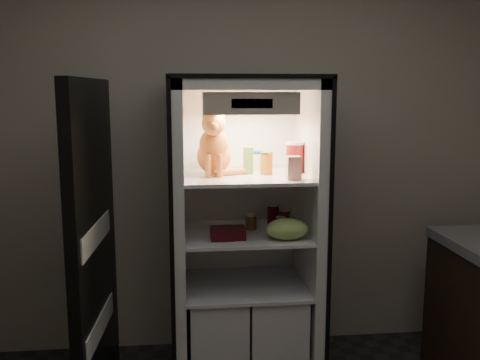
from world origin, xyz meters
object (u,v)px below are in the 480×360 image
object	(u,v)px
cream_carton	(293,168)
berry_box_right	(234,233)
soda_can_a	(273,216)
soda_can_c	(281,226)
mayo_tub	(256,161)
condiment_jar	(251,222)
tabby_cat	(214,149)
soda_can_b	(284,220)
grape_bag	(287,229)
pepper_jar	(295,157)
berry_box_left	(222,233)
salsa_jar	(266,163)
refrigerator	(244,252)
parmesan_shaker	(248,160)

from	to	relation	value
cream_carton	berry_box_right	world-z (taller)	cream_carton
soda_can_a	soda_can_c	distance (m)	0.22
mayo_tub	condiment_jar	bearing A→B (deg)	-112.39
tabby_cat	soda_can_b	xyz separation A→B (m)	(0.43, -0.01, -0.44)
condiment_jar	berry_box_right	world-z (taller)	condiment_jar
grape_bag	pepper_jar	bearing A→B (deg)	70.05
soda_can_b	condiment_jar	xyz separation A→B (m)	(-0.21, 0.02, -0.01)
condiment_jar	berry_box_left	bearing A→B (deg)	-134.05
tabby_cat	berry_box_right	bearing A→B (deg)	-57.42
pepper_jar	berry_box_right	xyz separation A→B (m)	(-0.40, -0.20, -0.41)
soda_can_c	salsa_jar	bearing A→B (deg)	123.83
refrigerator	salsa_jar	world-z (taller)	refrigerator
soda_can_b	soda_can_c	xyz separation A→B (m)	(-0.05, -0.13, -0.01)
tabby_cat	cream_carton	distance (m)	0.50
mayo_tub	soda_can_a	distance (m)	0.36
parmesan_shaker	condiment_jar	distance (m)	0.39
grape_bag	berry_box_right	xyz separation A→B (m)	(-0.30, 0.05, -0.03)
parmesan_shaker	grape_bag	distance (m)	0.48
mayo_tub	soda_can_b	xyz separation A→B (m)	(0.16, -0.13, -0.35)
pepper_jar	soda_can_a	bearing A→B (deg)	156.14
tabby_cat	parmesan_shaker	world-z (taller)	tabby_cat
condiment_jar	berry_box_left	world-z (taller)	condiment_jar
soda_can_a	condiment_jar	xyz separation A→B (m)	(-0.15, -0.06, -0.02)
soda_can_c	condiment_jar	distance (m)	0.22
cream_carton	mayo_tub	bearing A→B (deg)	113.76
soda_can_c	soda_can_b	bearing A→B (deg)	70.13
soda_can_a	grape_bag	size ratio (longest dim) A/B	0.56
soda_can_a	berry_box_left	xyz separation A→B (m)	(-0.34, -0.26, -0.04)
salsa_jar	soda_can_c	size ratio (longest dim) A/B	1.21
soda_can_c	grape_bag	distance (m)	0.09
pepper_jar	berry_box_right	bearing A→B (deg)	-153.19
mayo_tub	salsa_jar	size ratio (longest dim) A/B	0.93
cream_carton	pepper_jar	bearing A→B (deg)	76.61
soda_can_a	berry_box_right	size ratio (longest dim) A/B	1.05
tabby_cat	soda_can_a	world-z (taller)	tabby_cat
mayo_tub	grape_bag	distance (m)	0.52
tabby_cat	soda_can_a	xyz separation A→B (m)	(0.37, 0.07, -0.44)
salsa_jar	cream_carton	distance (m)	0.24
pepper_jar	soda_can_a	world-z (taller)	pepper_jar
refrigerator	berry_box_right	bearing A→B (deg)	-113.05
soda_can_b	berry_box_right	bearing A→B (deg)	-152.55
refrigerator	condiment_jar	world-z (taller)	refrigerator
soda_can_c	berry_box_right	world-z (taller)	soda_can_c
grape_bag	soda_can_c	bearing A→B (deg)	102.41
soda_can_b	soda_can_a	bearing A→B (deg)	124.98
refrigerator	soda_can_a	xyz separation A→B (m)	(0.19, 0.06, 0.22)
tabby_cat	salsa_jar	bearing A→B (deg)	-3.01
soda_can_a	berry_box_left	bearing A→B (deg)	-142.58
mayo_tub	soda_can_a	bearing A→B (deg)	-27.75
refrigerator	soda_can_a	distance (m)	0.29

